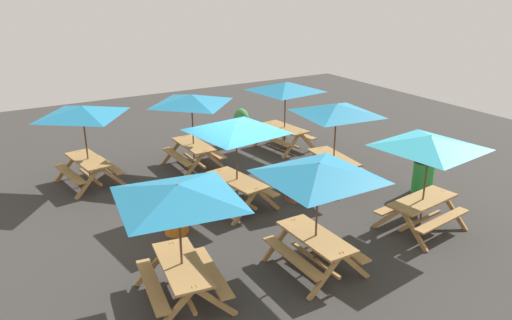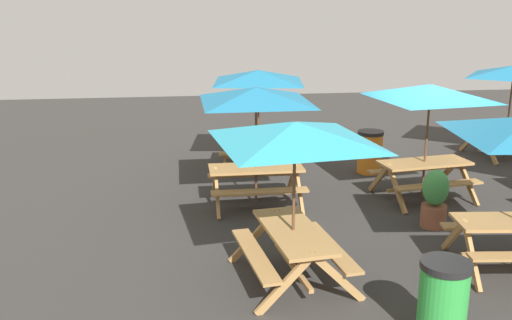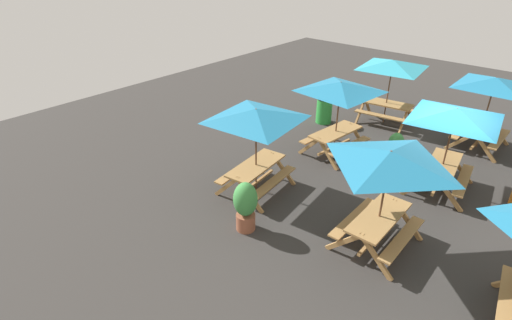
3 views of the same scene
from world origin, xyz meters
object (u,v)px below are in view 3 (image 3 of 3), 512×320
object	(u,v)px
picnic_table_0	(494,88)
potted_plant_0	(245,205)
picnic_table_3	(454,120)
picnic_table_2	(340,92)
picnic_table_6	(392,69)
trash_bin_green	(324,110)
picnic_table_1	(256,121)
potted_plant_1	(395,149)
picnic_table_7	(389,165)

from	to	relation	value
picnic_table_0	potted_plant_0	xyz separation A→B (m)	(-7.99, 2.77, -1.32)
picnic_table_3	picnic_table_2	bearing A→B (deg)	82.97
picnic_table_6	trash_bin_green	world-z (taller)	picnic_table_6
picnic_table_1	picnic_table_3	world-z (taller)	same
picnic_table_0	picnic_table_2	distance (m)	4.71
picnic_table_3	potted_plant_0	size ratio (longest dim) A/B	2.28
picnic_table_0	trash_bin_green	world-z (taller)	picnic_table_0
picnic_table_1	trash_bin_green	xyz separation A→B (m)	(5.05, 1.14, -1.49)
picnic_table_3	picnic_table_6	world-z (taller)	same
picnic_table_6	trash_bin_green	size ratio (longest dim) A/B	2.86
picnic_table_3	trash_bin_green	world-z (taller)	picnic_table_3
potted_plant_0	potted_plant_1	world-z (taller)	potted_plant_0
picnic_table_6	potted_plant_0	bearing A→B (deg)	85.54
picnic_table_2	potted_plant_1	world-z (taller)	picnic_table_2
potted_plant_1	picnic_table_7	bearing A→B (deg)	-161.00
picnic_table_2	potted_plant_1	size ratio (longest dim) A/B	2.70
potted_plant_0	picnic_table_3	bearing A→B (deg)	-30.27
picnic_table_1	picnic_table_7	distance (m)	3.40
picnic_table_2	potted_plant_0	bearing A→B (deg)	-167.89
picnic_table_6	potted_plant_1	distance (m)	3.58
picnic_table_6	potted_plant_0	distance (m)	8.00
picnic_table_2	picnic_table_0	bearing A→B (deg)	-37.09
picnic_table_6	trash_bin_green	xyz separation A→B (m)	(-1.44, 1.66, -1.49)
picnic_table_2	potted_plant_1	distance (m)	2.30
picnic_table_0	potted_plant_1	distance (m)	3.62
picnic_table_2	trash_bin_green	world-z (taller)	picnic_table_2
potted_plant_1	picnic_table_2	bearing A→B (deg)	105.77
trash_bin_green	potted_plant_1	world-z (taller)	potted_plant_1
picnic_table_3	potted_plant_1	size ratio (longest dim) A/B	2.69
picnic_table_0	picnic_table_6	distance (m)	3.16
picnic_table_1	picnic_table_3	distance (m)	4.85
picnic_table_0	potted_plant_1	bearing A→B (deg)	152.23
picnic_table_6	potted_plant_1	world-z (taller)	picnic_table_6
potted_plant_1	picnic_table_0	bearing A→B (deg)	-27.41
picnic_table_1	potted_plant_0	bearing A→B (deg)	-153.50
picnic_table_1	picnic_table_6	bearing A→B (deg)	-11.22
picnic_table_1	picnic_table_7	xyz separation A→B (m)	(0.06, -3.40, 0.00)
picnic_table_0	picnic_table_6	xyz separation A→B (m)	(-0.11, 3.16, 0.00)
picnic_table_6	potted_plant_1	size ratio (longest dim) A/B	2.70
picnic_table_3	trash_bin_green	distance (m)	5.31
picnic_table_7	picnic_table_0	bearing A→B (deg)	-3.31
picnic_table_2	picnic_table_7	bearing A→B (deg)	-130.31
picnic_table_2	picnic_table_3	size ratio (longest dim) A/B	1.00
picnic_table_2	picnic_table_6	size ratio (longest dim) A/B	1.00
trash_bin_green	potted_plant_1	size ratio (longest dim) A/B	0.94
picnic_table_7	trash_bin_green	distance (m)	6.91
picnic_table_6	potted_plant_1	bearing A→B (deg)	112.77
potted_plant_0	trash_bin_green	bearing A→B (deg)	17.70
picnic_table_0	picnic_table_7	bearing A→B (deg)	177.17
picnic_table_0	potted_plant_1	size ratio (longest dim) A/B	2.72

